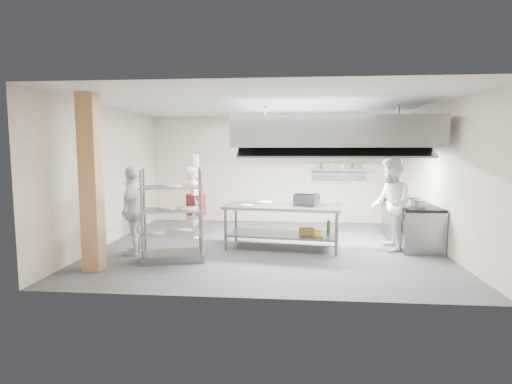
# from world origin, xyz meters

# --- Properties ---
(floor) EXTENTS (7.00, 7.00, 0.00)m
(floor) POSITION_xyz_m (0.00, 0.00, 0.00)
(floor) COLOR #2C2C2E
(floor) RESTS_ON ground
(ceiling) EXTENTS (7.00, 7.00, 0.00)m
(ceiling) POSITION_xyz_m (0.00, 0.00, 3.00)
(ceiling) COLOR silver
(ceiling) RESTS_ON wall_back
(wall_back) EXTENTS (7.00, 0.00, 7.00)m
(wall_back) POSITION_xyz_m (0.00, 3.00, 1.50)
(wall_back) COLOR tan
(wall_back) RESTS_ON ground
(wall_left) EXTENTS (0.00, 6.00, 6.00)m
(wall_left) POSITION_xyz_m (-3.50, 0.00, 1.50)
(wall_left) COLOR tan
(wall_left) RESTS_ON ground
(wall_right) EXTENTS (0.00, 6.00, 6.00)m
(wall_right) POSITION_xyz_m (3.50, 0.00, 1.50)
(wall_right) COLOR tan
(wall_right) RESTS_ON ground
(column) EXTENTS (0.30, 0.30, 3.00)m
(column) POSITION_xyz_m (-2.90, -1.90, 1.50)
(column) COLOR tan
(column) RESTS_ON floor
(exhaust_hood) EXTENTS (4.00, 2.50, 0.60)m
(exhaust_hood) POSITION_xyz_m (1.30, 0.40, 2.40)
(exhaust_hood) COLOR gray
(exhaust_hood) RESTS_ON ceiling
(hood_strip_a) EXTENTS (1.60, 0.12, 0.04)m
(hood_strip_a) POSITION_xyz_m (0.40, 0.40, 2.08)
(hood_strip_a) COLOR white
(hood_strip_a) RESTS_ON exhaust_hood
(hood_strip_b) EXTENTS (1.60, 0.12, 0.04)m
(hood_strip_b) POSITION_xyz_m (2.20, 0.40, 2.08)
(hood_strip_b) COLOR white
(hood_strip_b) RESTS_ON exhaust_hood
(wall_shelf) EXTENTS (1.50, 0.28, 0.04)m
(wall_shelf) POSITION_xyz_m (1.80, 2.84, 1.50)
(wall_shelf) COLOR gray
(wall_shelf) RESTS_ON wall_back
(island) EXTENTS (2.49, 1.28, 0.91)m
(island) POSITION_xyz_m (0.29, -0.12, 0.46)
(island) COLOR slate
(island) RESTS_ON floor
(island_worktop) EXTENTS (2.49, 1.28, 0.06)m
(island_worktop) POSITION_xyz_m (0.29, -0.12, 0.88)
(island_worktop) COLOR gray
(island_worktop) RESTS_ON island
(island_undershelf) EXTENTS (2.29, 1.16, 0.04)m
(island_undershelf) POSITION_xyz_m (0.29, -0.12, 0.30)
(island_undershelf) COLOR slate
(island_undershelf) RESTS_ON island
(pass_rack) EXTENTS (1.27, 0.94, 1.71)m
(pass_rack) POSITION_xyz_m (-1.72, -1.21, 0.85)
(pass_rack) COLOR slate
(pass_rack) RESTS_ON floor
(cooking_range) EXTENTS (0.80, 2.00, 0.84)m
(cooking_range) POSITION_xyz_m (3.08, 0.50, 0.42)
(cooking_range) COLOR slate
(cooking_range) RESTS_ON floor
(range_top) EXTENTS (0.78, 1.96, 0.06)m
(range_top) POSITION_xyz_m (3.08, 0.50, 0.87)
(range_top) COLOR black
(range_top) RESTS_ON cooking_range
(chef_head) EXTENTS (0.51, 0.68, 1.68)m
(chef_head) POSITION_xyz_m (-1.78, 0.78, 0.84)
(chef_head) COLOR white
(chef_head) RESTS_ON floor
(chef_line) EXTENTS (0.77, 0.97, 1.91)m
(chef_line) POSITION_xyz_m (2.50, -0.07, 0.96)
(chef_line) COLOR white
(chef_line) RESTS_ON floor
(chef_plating) EXTENTS (0.43, 1.03, 1.75)m
(chef_plating) POSITION_xyz_m (-2.60, -0.83, 0.88)
(chef_plating) COLOR white
(chef_plating) RESTS_ON floor
(griddle) EXTENTS (0.57, 0.51, 0.23)m
(griddle) POSITION_xyz_m (0.79, -0.04, 1.02)
(griddle) COLOR slate
(griddle) RESTS_ON island_worktop
(wicker_basket) EXTENTS (0.31, 0.22, 0.13)m
(wicker_basket) POSITION_xyz_m (0.80, -0.22, 0.39)
(wicker_basket) COLOR brown
(wicker_basket) RESTS_ON island_undershelf
(stockpot) EXTENTS (0.27, 0.27, 0.18)m
(stockpot) POSITION_xyz_m (3.01, 0.09, 0.99)
(stockpot) COLOR gray
(stockpot) RESTS_ON range_top
(plate_stack) EXTENTS (0.28, 0.28, 0.05)m
(plate_stack) POSITION_xyz_m (-1.72, -1.21, 0.55)
(plate_stack) COLOR silver
(plate_stack) RESTS_ON pass_rack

